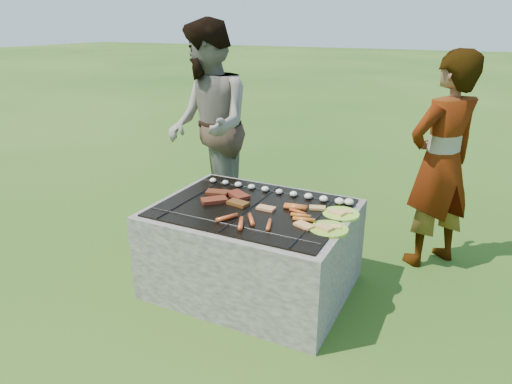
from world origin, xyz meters
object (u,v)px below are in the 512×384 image
plate_far (340,214)px  bystander (208,127)px  fire_pit (253,251)px  plate_near (328,229)px  cook (441,163)px

plate_far → bystander: 1.59m
fire_pit → bystander: bearing=136.0°
plate_near → fire_pit: bearing=169.5°
fire_pit → plate_far: 0.67m
fire_pit → cook: 1.52m
plate_near → plate_far: bearing=90.0°
bystander → cook: bearing=52.4°
plate_far → cook: 0.96m
bystander → plate_far: bearing=23.4°
fire_pit → plate_near: 0.66m
plate_far → plate_near: bearing=-90.0°
fire_pit → bystander: 1.34m
cook → bystander: size_ratio=0.89×
plate_near → cook: cook is taller
plate_near → bystander: bearing=146.7°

